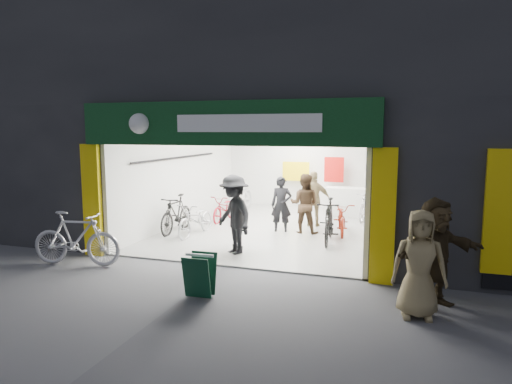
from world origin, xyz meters
The scene contains 17 objects.
ground centered at (0.00, 0.00, 0.00)m, with size 60.00×60.00×0.00m, color #56565B.
building centered at (0.91, 4.99, 4.31)m, with size 17.00×10.27×8.00m.
bike_left_front centered at (-1.80, 2.43, 0.47)m, with size 0.62×1.79×0.94m, color #B9B9BE.
bike_left_midfront centered at (-2.50, 2.59, 0.55)m, with size 0.51×1.82×1.09m, color black.
bike_left_midback centered at (-1.80, 4.53, 0.43)m, with size 0.57×1.64×0.86m, color maroon.
bike_left_back centered at (-1.87, 6.21, 0.60)m, with size 0.56×1.98×1.19m, color #B5B5BA.
bike_right_front centered at (1.80, 2.78, 0.58)m, with size 0.54×1.92×1.16m, color black.
bike_right_mid centered at (1.98, 3.90, 0.46)m, with size 0.61×1.76×0.93m, color maroon.
bike_right_back centered at (2.50, 6.04, 0.49)m, with size 0.46×1.62×0.98m, color silver.
parked_bike centered at (-3.08, -0.87, 0.60)m, with size 0.56×1.98×1.19m, color silver.
customer_a centered at (0.32, 3.56, 0.81)m, with size 0.59×0.39×1.61m, color black.
customer_b centered at (0.97, 3.63, 0.85)m, with size 0.83×0.65×1.71m, color #3B291B.
customer_c centered at (-0.15, 1.00, 0.94)m, with size 1.22×0.70×1.89m, color black.
customer_d centered at (1.06, 4.55, 0.85)m, with size 0.99×0.41×1.69m, color #8C7952.
pedestrian_near centered at (3.87, -1.50, 0.85)m, with size 0.84×0.54×1.71m, color olive.
pedestrian_far centered at (4.12, -0.96, 0.92)m, with size 1.70×0.54×1.84m, color #382C19.
sandwich_board centered at (0.26, -1.78, 0.41)m, with size 0.51×0.52×0.75m.
Camera 1 is at (3.57, -8.80, 2.92)m, focal length 32.00 mm.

